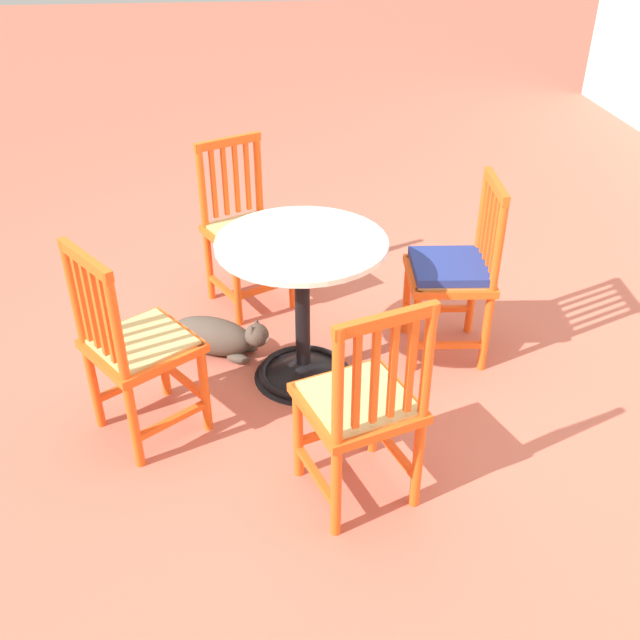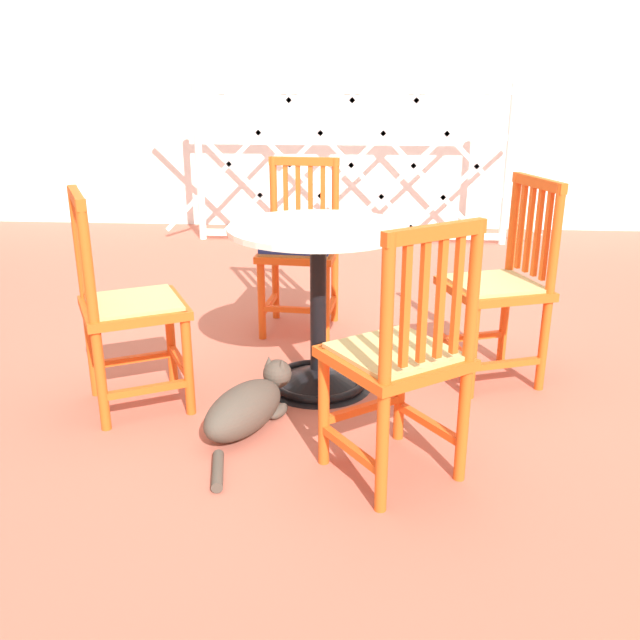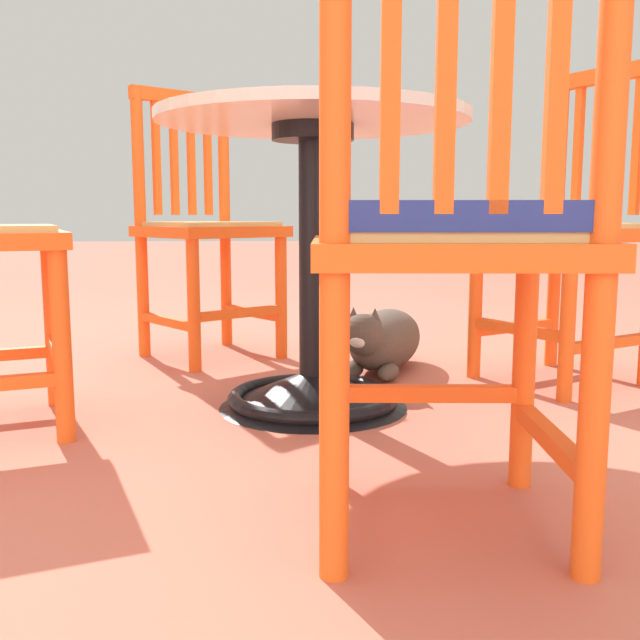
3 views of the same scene
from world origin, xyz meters
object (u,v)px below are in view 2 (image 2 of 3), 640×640
object	(u,v)px
orange_chair_by_planter	(300,249)
tabby_cat	(249,406)
orange_chair_near_fence	(499,288)
cafe_table	(318,326)
orange_chair_facing_out	(400,360)
orange_chair_at_corner	(126,308)

from	to	relation	value
orange_chair_by_planter	tabby_cat	size ratio (longest dim) A/B	1.24
orange_chair_near_fence	orange_chair_by_planter	world-z (taller)	same
cafe_table	tabby_cat	distance (m)	0.51
orange_chair_facing_out	tabby_cat	world-z (taller)	orange_chair_facing_out
orange_chair_facing_out	tabby_cat	bearing A→B (deg)	152.14
orange_chair_by_planter	orange_chair_near_fence	bearing A→B (deg)	-31.88
orange_chair_facing_out	orange_chair_at_corner	xyz separation A→B (m)	(-1.08, 0.46, 0.00)
orange_chair_facing_out	orange_chair_near_fence	distance (m)	0.98
orange_chair_facing_out	orange_chair_by_planter	size ratio (longest dim) A/B	1.00
orange_chair_near_fence	tabby_cat	world-z (taller)	orange_chair_near_fence
cafe_table	orange_chair_near_fence	xyz separation A→B (m)	(0.79, 0.15, 0.15)
orange_chair_facing_out	orange_chair_at_corner	distance (m)	1.18
cafe_table	orange_chair_by_planter	size ratio (longest dim) A/B	0.83
tabby_cat	cafe_table	bearing A→B (deg)	59.74
orange_chair_near_fence	orange_chair_at_corner	world-z (taller)	same
orange_chair_facing_out	orange_chair_at_corner	size ratio (longest dim) A/B	1.00
tabby_cat	orange_chair_by_planter	bearing A→B (deg)	85.87
cafe_table	orange_chair_at_corner	bearing A→B (deg)	-161.80
orange_chair_near_fence	orange_chair_at_corner	distance (m)	1.61
orange_chair_near_fence	tabby_cat	xyz separation A→B (m)	(-1.03, -0.57, -0.34)
cafe_table	orange_chair_at_corner	distance (m)	0.81
orange_chair_near_fence	orange_chair_by_planter	bearing A→B (deg)	148.12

